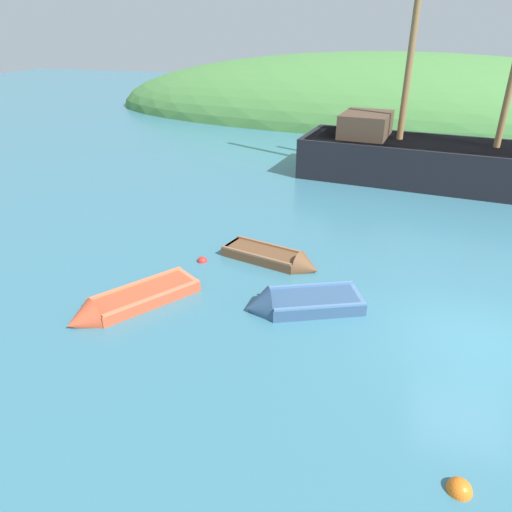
{
  "coord_description": "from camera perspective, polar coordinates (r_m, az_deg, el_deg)",
  "views": [
    {
      "loc": [
        -2.59,
        -10.2,
        6.91
      ],
      "look_at": [
        -6.27,
        2.55,
        0.29
      ],
      "focal_mm": 33.0,
      "sensor_mm": 36.0,
      "label": 1
    }
  ],
  "objects": [
    {
      "name": "rowboat_near_dock",
      "position": [
        12.7,
        4.75,
        -5.94
      ],
      "size": [
        3.31,
        2.31,
        1.14
      ],
      "rotation": [
        0.0,
        0.0,
        3.55
      ],
      "color": "#335175",
      "rests_on": "ground"
    },
    {
      "name": "rowboat_outer_left",
      "position": [
        13.17,
        -15.56,
        -5.73
      ],
      "size": [
        2.92,
        3.58,
        1.02
      ],
      "rotation": [
        0.0,
        0.0,
        4.11
      ],
      "color": "#C64C2D",
      "rests_on": "ground"
    },
    {
      "name": "ground_plane",
      "position": [
        12.59,
        25.37,
        -9.75
      ],
      "size": [
        120.0,
        120.0,
        0.0
      ],
      "primitive_type": "plane",
      "color": "teal"
    },
    {
      "name": "rowboat_far",
      "position": [
        15.03,
        2.6,
        -0.51
      ],
      "size": [
        3.38,
        1.78,
        0.97
      ],
      "rotation": [
        0.0,
        0.0,
        6.03
      ],
      "color": "brown",
      "rests_on": "ground"
    },
    {
      "name": "shore_hill",
      "position": [
        42.44,
        16.01,
        16.18
      ],
      "size": [
        48.45,
        19.53,
        9.65
      ],
      "primitive_type": "ellipsoid",
      "color": "#477F3D",
      "rests_on": "ground"
    },
    {
      "name": "sailing_ship",
      "position": [
        24.24,
        20.78,
        10.09
      ],
      "size": [
        15.59,
        5.52,
        13.49
      ],
      "rotation": [
        0.0,
        0.0,
        -0.12
      ],
      "color": "black",
      "rests_on": "ground"
    },
    {
      "name": "buoy_orange",
      "position": [
        9.27,
        23.37,
        -24.62
      ],
      "size": [
        0.42,
        0.42,
        0.42
      ],
      "primitive_type": "sphere",
      "color": "orange",
      "rests_on": "ground"
    },
    {
      "name": "buoy_red",
      "position": [
        15.24,
        -6.54,
        -0.64
      ],
      "size": [
        0.32,
        0.32,
        0.32
      ],
      "primitive_type": "sphere",
      "color": "red",
      "rests_on": "ground"
    }
  ]
}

